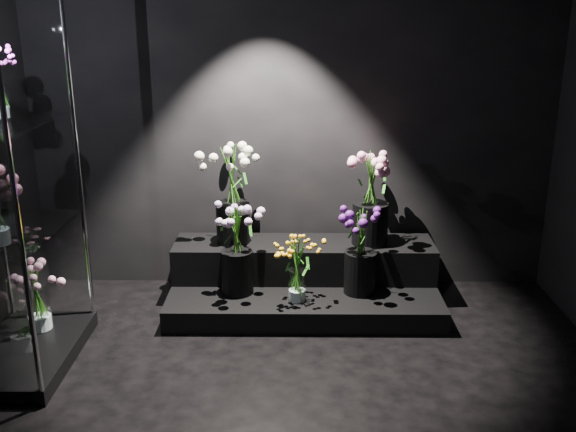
{
  "coord_description": "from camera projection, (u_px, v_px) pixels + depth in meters",
  "views": [
    {
      "loc": [
        0.01,
        -2.85,
        2.12
      ],
      "look_at": [
        -0.03,
        1.2,
        0.82
      ],
      "focal_mm": 40.0,
      "sensor_mm": 36.0,
      "label": 1
    }
  ],
  "objects": [
    {
      "name": "bouquet_cream_roses",
      "position": [
        232.0,
        187.0,
        4.76
      ],
      "size": [
        0.48,
        0.48,
        0.74
      ],
      "rotation": [
        0.0,
        0.0,
        0.22
      ],
      "color": "black",
      "rests_on": "display_riser"
    },
    {
      "name": "bouquet_case_base_pink",
      "position": [
        37.0,
        294.0,
        4.19
      ],
      "size": [
        0.35,
        0.35,
        0.48
      ],
      "rotation": [
        0.0,
        0.0,
        -0.11
      ],
      "color": "white",
      "rests_on": "display_case"
    },
    {
      "name": "bouquet_pink_roses",
      "position": [
        371.0,
        194.0,
        4.74
      ],
      "size": [
        0.45,
        0.45,
        0.71
      ],
      "rotation": [
        0.0,
        0.0,
        -0.37
      ],
      "color": "black",
      "rests_on": "display_riser"
    },
    {
      "name": "display_case",
      "position": [
        4.0,
        193.0,
        3.73
      ],
      "size": [
        0.6,
        1.01,
        2.21
      ],
      "color": "black",
      "rests_on": "floor"
    },
    {
      "name": "bouquet_purple",
      "position": [
        361.0,
        246.0,
        4.56
      ],
      "size": [
        0.42,
        0.42,
        0.62
      ],
      "rotation": [
        0.0,
        0.0,
        -0.26
      ],
      "color": "black",
      "rests_on": "display_riser"
    },
    {
      "name": "display_riser",
      "position": [
        304.0,
        280.0,
        4.83
      ],
      "size": [
        1.97,
        0.88,
        0.44
      ],
      "color": "black",
      "rests_on": "floor"
    },
    {
      "name": "wall_back",
      "position": [
        293.0,
        110.0,
        4.84
      ],
      "size": [
        4.0,
        0.0,
        4.0
      ],
      "primitive_type": "plane",
      "rotation": [
        1.57,
        0.0,
        0.0
      ],
      "color": "black",
      "rests_on": "floor"
    },
    {
      "name": "bouquet_orange_bells",
      "position": [
        297.0,
        269.0,
        4.46
      ],
      "size": [
        0.33,
        0.33,
        0.46
      ],
      "rotation": [
        0.0,
        0.0,
        -0.38
      ],
      "color": "white",
      "rests_on": "display_riser"
    },
    {
      "name": "bouquet_lilac",
      "position": [
        236.0,
        240.0,
        4.54
      ],
      "size": [
        0.44,
        0.44,
        0.68
      ],
      "rotation": [
        0.0,
        0.0,
        -0.22
      ],
      "color": "black",
      "rests_on": "display_riser"
    }
  ]
}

